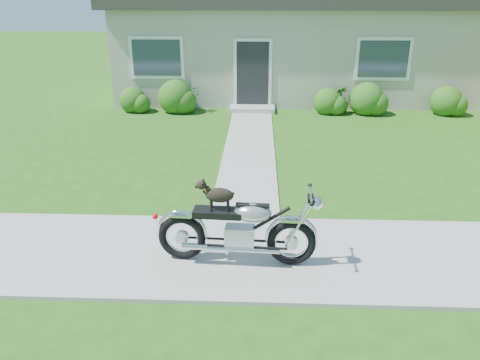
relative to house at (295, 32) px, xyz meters
name	(u,v)px	position (x,y,z in m)	size (l,w,h in m)	color
ground	(346,256)	(0.00, -11.99, -2.16)	(80.00, 80.00, 0.00)	#235114
sidewalk	(346,255)	(0.00, -11.99, -2.14)	(24.00, 2.20, 0.04)	#9E9B93
walkway	(249,147)	(-1.50, -6.99, -2.14)	(1.20, 8.00, 0.03)	#9E9B93
house	(295,32)	(0.00, 0.00, 0.00)	(12.60, 7.03, 4.50)	#ADA89C
shrub_row	(291,100)	(-0.31, -3.49, -1.74)	(10.55, 1.09, 1.09)	#2A5A18
potted_plant_left	(189,99)	(-3.48, -3.44, -1.75)	(0.73, 0.63, 0.81)	#195F1A
potted_plant_right	(341,100)	(1.25, -3.44, -1.74)	(0.47, 0.47, 0.84)	#28631B
motorcycle_with_dog	(239,228)	(-1.53, -12.25, -1.60)	(2.22, 0.60, 1.19)	black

